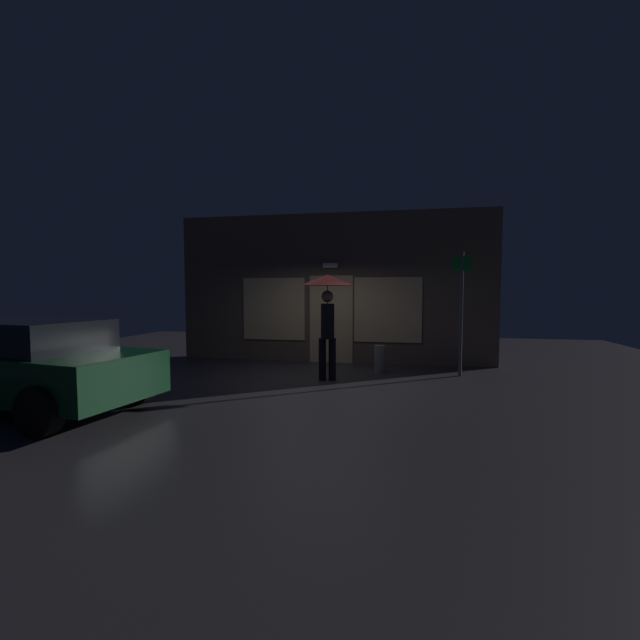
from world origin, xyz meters
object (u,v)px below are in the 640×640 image
at_px(person_with_umbrella, 327,297).
at_px(sidewalk_bollard, 379,359).
at_px(parked_car, 26,363).
at_px(street_sign_post, 461,306).

bearing_deg(person_with_umbrella, sidewalk_bollard, 122.45).
relative_size(parked_car, sidewalk_bollard, 6.88).
bearing_deg(sidewalk_bollard, street_sign_post, -1.92).
bearing_deg(person_with_umbrella, parked_car, -68.25).
height_order(person_with_umbrella, parked_car, person_with_umbrella).
relative_size(person_with_umbrella, parked_car, 0.51).
distance_m(person_with_umbrella, parked_car, 5.20).
relative_size(person_with_umbrella, street_sign_post, 0.81).
bearing_deg(street_sign_post, sidewalk_bollard, 178.08).
bearing_deg(sidewalk_bollard, person_with_umbrella, -133.15).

